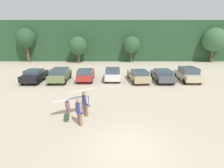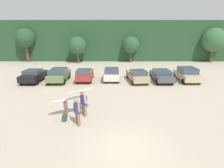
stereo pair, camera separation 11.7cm
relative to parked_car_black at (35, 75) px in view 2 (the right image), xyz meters
The scene contains 19 objects.
ground_plane 16.22m from the parked_car_black, 52.05° to the right, with size 120.00×120.00×0.00m, color beige.
hillside_ridge 24.36m from the parked_car_black, 65.63° to the left, with size 108.00×12.00×8.02m, color #284C2D.
tree_far_right 17.62m from the parked_car_black, 116.30° to the left, with size 3.78×3.78×6.54m.
tree_right 14.51m from the parked_car_black, 79.11° to the left, with size 3.38×3.38×4.99m.
tree_center_right 19.99m from the parked_car_black, 49.30° to the left, with size 3.26×3.26×5.00m.
tree_center 32.71m from the parked_car_black, 27.50° to the left, with size 4.56×4.56×6.59m.
parked_car_black is the anchor object (origin of this frame).
parked_car_olive_green 2.95m from the parked_car_black, ahead, with size 2.05×4.52×1.55m.
parked_car_red 5.98m from the parked_car_black, ahead, with size 1.87×4.26×1.51m.
parked_car_white 9.24m from the parked_car_black, ahead, with size 1.87×4.35×1.52m.
parked_car_tan 12.25m from the parked_car_black, ahead, with size 2.32×4.84×1.43m.
parked_car_dark_gray 15.11m from the parked_car_black, ahead, with size 2.04×4.39×1.42m.
parked_car_champagne 18.25m from the parked_car_black, ahead, with size 2.03×4.51×1.65m.
person_adult 11.66m from the parked_car_black, 51.28° to the right, with size 0.56×0.74×1.75m.
person_child 11.02m from the parked_car_black, 56.58° to the right, with size 0.37×0.46×1.22m.
person_companion 12.60m from the parked_car_black, 55.73° to the right, with size 0.49×0.63×1.71m.
surfboard_cream 11.63m from the parked_car_black, 51.41° to the right, with size 2.15×1.88×0.11m.
surfboard_white 10.97m from the parked_car_black, 55.98° to the right, with size 2.27×1.67×0.12m.
backpack_dropped 11.65m from the parked_car_black, 58.27° to the right, with size 0.24×0.34×0.45m.
Camera 2 is at (-0.73, -7.83, 5.56)m, focal length 28.82 mm.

